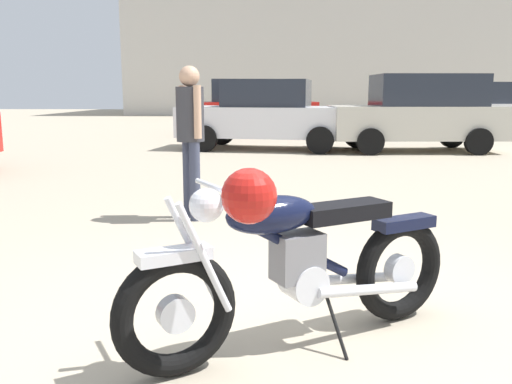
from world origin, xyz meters
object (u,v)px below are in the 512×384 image
object	(u,v)px
dark_sedan_left	(490,110)
silver_sedan_mid	(253,106)
vintage_motorcycle	(294,262)
red_hatchback_near	(267,115)
pale_sedan_back	(419,112)
bystander	(190,127)

from	to	relation	value
dark_sedan_left	silver_sedan_mid	bearing A→B (deg)	-13.98
vintage_motorcycle	dark_sedan_left	xyz separation A→B (m)	(6.70, 14.35, 0.34)
dark_sedan_left	red_hatchback_near	bearing A→B (deg)	21.76
red_hatchback_near	silver_sedan_mid	bearing A→B (deg)	104.95
vintage_motorcycle	pale_sedan_back	world-z (taller)	pale_sedan_back
vintage_motorcycle	pale_sedan_back	bearing A→B (deg)	-137.77
bystander	pale_sedan_back	size ratio (longest dim) A/B	0.42
red_hatchback_near	silver_sedan_mid	size ratio (longest dim) A/B	1.09
red_hatchback_near	dark_sedan_left	bearing A→B (deg)	38.46
red_hatchback_near	pale_sedan_back	world-z (taller)	pale_sedan_back
vintage_motorcycle	bystander	size ratio (longest dim) A/B	1.12
bystander	silver_sedan_mid	world-z (taller)	silver_sedan_mid
red_hatchback_near	pale_sedan_back	size ratio (longest dim) A/B	1.12
silver_sedan_mid	pale_sedan_back	bearing A→B (deg)	-58.47
vintage_motorcycle	bystander	xyz separation A→B (m)	(-0.99, 3.05, 0.53)
red_hatchback_near	silver_sedan_mid	xyz separation A→B (m)	(-0.48, 4.70, 0.08)
pale_sedan_back	silver_sedan_mid	bearing A→B (deg)	-53.65
vintage_motorcycle	dark_sedan_left	size ratio (longest dim) A/B	0.42
red_hatchback_near	silver_sedan_mid	distance (m)	4.73
vintage_motorcycle	dark_sedan_left	bearing A→B (deg)	-144.43
silver_sedan_mid	red_hatchback_near	bearing A→B (deg)	-90.89
red_hatchback_near	pale_sedan_back	distance (m)	3.57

